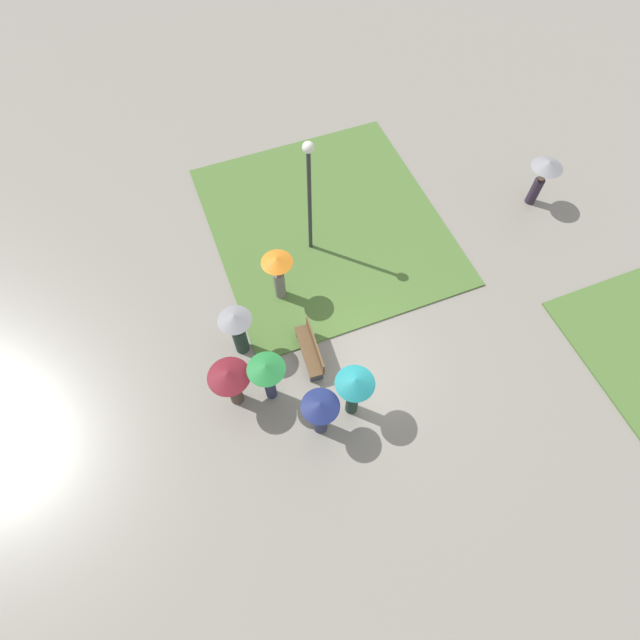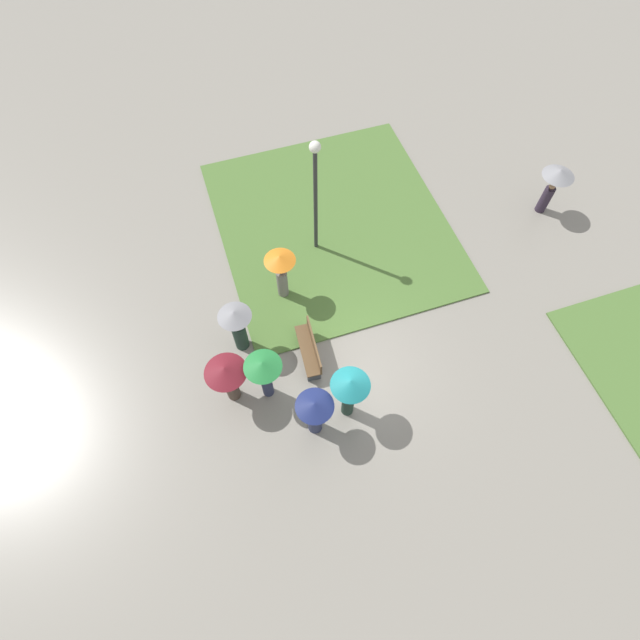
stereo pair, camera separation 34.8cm
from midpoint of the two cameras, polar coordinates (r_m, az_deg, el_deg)
The scene contains 11 objects.
ground_plane at distance 14.18m, azimuth 3.91°, elevation -5.62°, with size 90.00×90.00×0.00m, color gray.
lawn_patch_near at distance 17.02m, azimuth 0.13°, elevation 10.93°, with size 8.15×7.38×0.06m.
park_bench at distance 13.90m, azimuth -1.70°, elevation -3.36°, with size 1.66×0.54×0.90m.
lamp_post at distance 14.38m, azimuth -1.96°, elevation 15.07°, with size 0.32×0.32×4.24m.
crowd_person_orange at distance 14.35m, azimuth -5.52°, elevation 5.56°, with size 0.90×0.90×1.90m.
crowd_person_navy at distance 12.47m, azimuth -0.78°, elevation -10.54°, with size 0.95×0.95×1.76m.
crowd_person_grey at distance 13.62m, azimuth -10.16°, elevation -1.00°, with size 0.91×0.91×1.85m.
crowd_person_maroon at distance 12.83m, azimuth -10.99°, elevation -6.75°, with size 1.09×1.09×1.76m.
crowd_person_green at distance 12.68m, azimuth -6.83°, elevation -6.16°, with size 0.98×0.98×1.88m.
crowd_person_teal at distance 12.36m, azimuth 3.12°, elevation -7.78°, with size 0.99×0.99×2.02m.
lone_walker_far_path at distance 18.24m, azimuth 23.72°, elevation 15.14°, with size 1.02×1.02×1.80m.
Camera 1 is at (5.03, -3.17, 12.89)m, focal length 28.00 mm.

